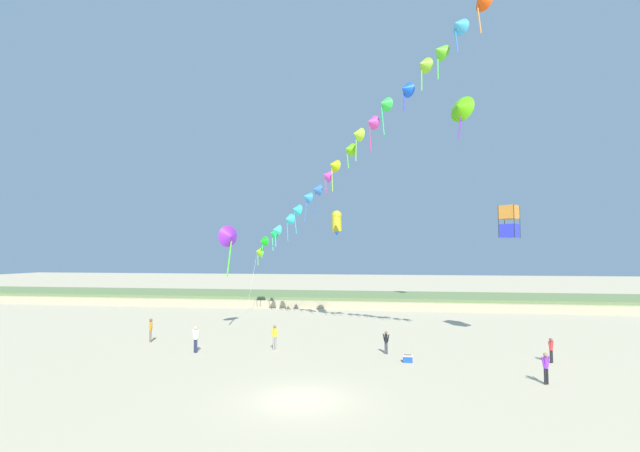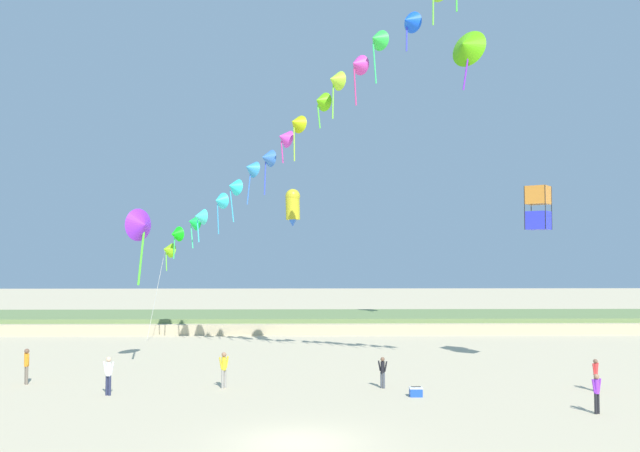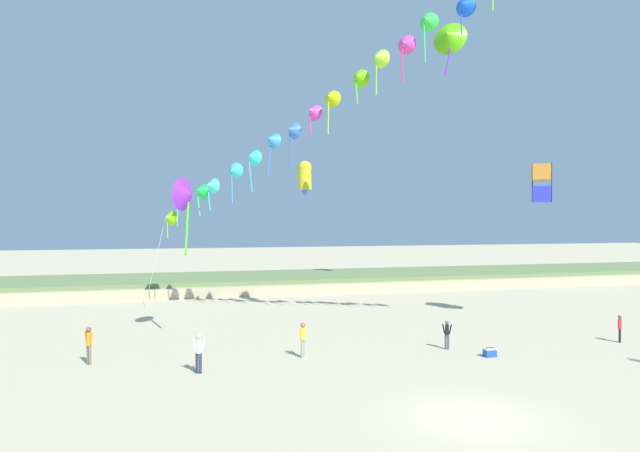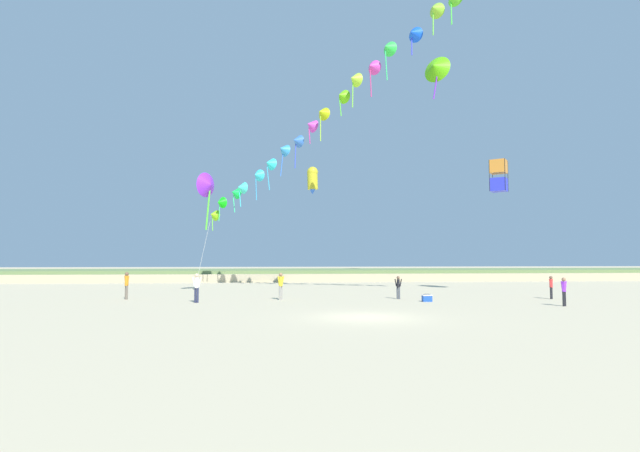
{
  "view_description": "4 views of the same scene",
  "coord_description": "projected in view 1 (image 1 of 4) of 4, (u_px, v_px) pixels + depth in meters",
  "views": [
    {
      "loc": [
        3.73,
        -19.51,
        6.59
      ],
      "look_at": [
        -0.29,
        8.15,
        8.44
      ],
      "focal_mm": 24.0,
      "sensor_mm": 36.0,
      "label": 1
    },
    {
      "loc": [
        0.32,
        -23.11,
        6.18
      ],
      "look_at": [
        0.96,
        11.41,
        7.88
      ],
      "focal_mm": 38.0,
      "sensor_mm": 36.0,
      "label": 2
    },
    {
      "loc": [
        -9.88,
        -17.23,
        6.71
      ],
      "look_at": [
        -1.9,
        13.24,
        6.37
      ],
      "focal_mm": 32.0,
      "sensor_mm": 36.0,
      "label": 3
    },
    {
      "loc": [
        -4.18,
        -22.39,
        2.71
      ],
      "look_at": [
        -1.16,
        9.72,
        4.74
      ],
      "focal_mm": 28.0,
      "sensor_mm": 36.0,
      "label": 4
    }
  ],
  "objects": [
    {
      "name": "ground_plane",
      "position": [
        300.0,
        400.0,
        19.37
      ],
      "size": [
        240.0,
        240.0,
        0.0
      ],
      "primitive_type": "plane",
      "color": "beige"
    },
    {
      "name": "dune_ridge",
      "position": [
        355.0,
        299.0,
        57.45
      ],
      "size": [
        120.0,
        12.78,
        1.24
      ],
      "color": "#BFAE8B",
      "rests_on": "ground"
    },
    {
      "name": "person_near_left",
      "position": [
        546.0,
        366.0,
        21.72
      ],
      "size": [
        0.52,
        0.34,
        1.59
      ],
      "color": "black",
      "rests_on": "ground"
    },
    {
      "name": "person_near_right",
      "position": [
        151.0,
        328.0,
        32.14
      ],
      "size": [
        0.46,
        0.53,
        1.75
      ],
      "color": "#726656",
      "rests_on": "ground"
    },
    {
      "name": "person_mid_center",
      "position": [
        551.0,
        348.0,
        26.0
      ],
      "size": [
        0.45,
        0.38,
        1.49
      ],
      "color": "black",
      "rests_on": "ground"
    },
    {
      "name": "person_far_left",
      "position": [
        275.0,
        335.0,
        29.55
      ],
      "size": [
        0.47,
        0.5,
        1.72
      ],
      "color": "gray",
      "rests_on": "ground"
    },
    {
      "name": "person_far_right",
      "position": [
        386.0,
        341.0,
        28.3
      ],
      "size": [
        0.47,
        0.36,
        1.48
      ],
      "color": "#474C56",
      "rests_on": "ground"
    },
    {
      "name": "person_far_center",
      "position": [
        196.0,
        337.0,
        28.69
      ],
      "size": [
        0.6,
        0.31,
        1.74
      ],
      "color": "#282D4C",
      "rests_on": "ground"
    },
    {
      "name": "kite_banner_string",
      "position": [
        353.0,
        144.0,
        34.89
      ],
      "size": [
        25.54,
        27.23,
        24.65
      ],
      "color": "#85DD16"
    },
    {
      "name": "large_kite_low_lead",
      "position": [
        509.0,
        222.0,
        32.69
      ],
      "size": [
        1.67,
        1.67,
        2.47
      ],
      "color": "#3038DE"
    },
    {
      "name": "large_kite_mid_trail",
      "position": [
        460.0,
        107.0,
        43.19
      ],
      "size": [
        2.99,
        2.98,
        4.6
      ],
      "color": "#5AC610"
    },
    {
      "name": "large_kite_high_solo",
      "position": [
        230.0,
        237.0,
        36.12
      ],
      "size": [
        1.66,
        1.88,
        4.32
      ],
      "color": "#8E2AEA"
    },
    {
      "name": "large_kite_outer_drift",
      "position": [
        337.0,
        222.0,
        42.04
      ],
      "size": [
        1.28,
        1.25,
        2.52
      ],
      "color": "gold"
    },
    {
      "name": "beach_cooler",
      "position": [
        408.0,
        359.0,
        26.1
      ],
      "size": [
        0.58,
        0.41,
        0.46
      ],
      "color": "blue",
      "rests_on": "ground"
    }
  ]
}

